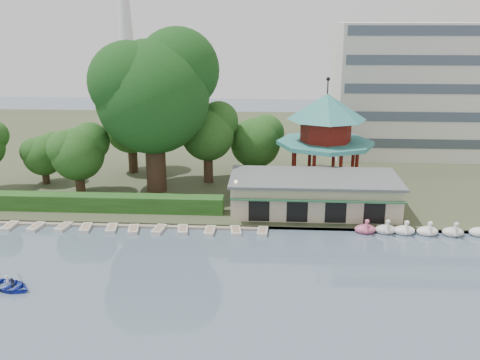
# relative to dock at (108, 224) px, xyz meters

# --- Properties ---
(ground_plane) EXTENTS (220.00, 220.00, 0.00)m
(ground_plane) POSITION_rel_dock_xyz_m (12.00, -17.20, -0.12)
(ground_plane) COLOR slate
(ground_plane) RESTS_ON ground
(shore) EXTENTS (220.00, 70.00, 0.40)m
(shore) POSITION_rel_dock_xyz_m (12.00, 34.80, 0.08)
(shore) COLOR #424930
(shore) RESTS_ON ground
(embankment) EXTENTS (220.00, 0.60, 0.30)m
(embankment) POSITION_rel_dock_xyz_m (12.00, 0.10, 0.03)
(embankment) COLOR gray
(embankment) RESTS_ON ground
(dock) EXTENTS (34.00, 1.60, 0.24)m
(dock) POSITION_rel_dock_xyz_m (0.00, 0.00, 0.00)
(dock) COLOR gray
(dock) RESTS_ON ground
(boathouse) EXTENTS (18.60, 9.39, 3.90)m
(boathouse) POSITION_rel_dock_xyz_m (22.00, 4.77, 2.25)
(boathouse) COLOR #BEAE92
(boathouse) RESTS_ON shore
(pavilion) EXTENTS (12.40, 12.40, 13.50)m
(pavilion) POSITION_rel_dock_xyz_m (24.00, 14.80, 7.36)
(pavilion) COLOR #BEAE92
(pavilion) RESTS_ON shore
(office_building) EXTENTS (38.00, 18.00, 20.00)m
(office_building) POSITION_rel_dock_xyz_m (44.67, 31.80, 9.61)
(office_building) COLOR silver
(office_building) RESTS_ON shore
(hedge) EXTENTS (30.00, 2.00, 1.80)m
(hedge) POSITION_rel_dock_xyz_m (-3.00, 3.30, 1.18)
(hedge) COLOR #26551C
(hedge) RESTS_ON shore
(lamp_post) EXTENTS (0.36, 0.36, 4.28)m
(lamp_post) POSITION_rel_dock_xyz_m (13.50, 1.80, 3.22)
(lamp_post) COLOR black
(lamp_post) RESTS_ON shore
(big_tree) EXTENTS (14.94, 13.93, 19.79)m
(big_tree) POSITION_rel_dock_xyz_m (3.19, 11.02, 12.95)
(big_tree) COLOR #3A281C
(big_tree) RESTS_ON shore
(small_trees) EXTENTS (39.50, 16.88, 10.62)m
(small_trees) POSITION_rel_dock_xyz_m (1.08, 15.07, 6.13)
(small_trees) COLOR #3A281C
(small_trees) RESTS_ON shore
(swan_boats) EXTENTS (17.78, 2.09, 1.92)m
(swan_boats) POSITION_rel_dock_xyz_m (34.56, -0.60, 0.28)
(swan_boats) COLOR #D65E85
(swan_boats) RESTS_ON ground
(moored_rowboats) EXTENTS (32.68, 2.75, 0.36)m
(moored_rowboats) POSITION_rel_dock_xyz_m (0.62, -1.39, 0.06)
(moored_rowboats) COLOR silver
(moored_rowboats) RESTS_ON ground
(rowboat_with_passengers) EXTENTS (6.14, 5.24, 2.01)m
(rowboat_with_passengers) POSITION_rel_dock_xyz_m (-3.77, -14.29, 0.42)
(rowboat_with_passengers) COLOR #283DB8
(rowboat_with_passengers) RESTS_ON ground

